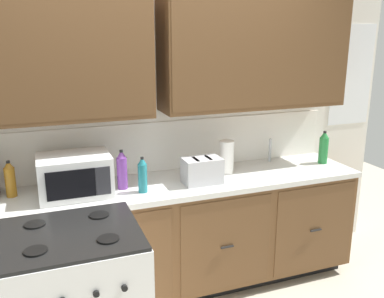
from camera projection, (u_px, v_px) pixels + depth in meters
The scene contains 10 objects.
wall_unit at pixel (154, 78), 3.09m from camera, with size 4.29×0.40×2.54m.
counter_run at pixel (165, 238), 3.23m from camera, with size 3.12×0.64×0.92m.
microwave at pixel (75, 175), 2.86m from camera, with size 0.48×0.37×0.28m.
toaster at pixel (202, 171), 3.10m from camera, with size 0.28×0.18×0.19m.
sink_faucet at pixel (270, 150), 3.62m from camera, with size 0.02×0.02×0.20m, color #B2B5BA.
paper_towel_roll at pixel (226, 157), 3.32m from camera, with size 0.12×0.12×0.26m, color white.
bottle_green at pixel (324, 148), 3.57m from camera, with size 0.08×0.08×0.28m.
bottle_amber at pixel (10, 179), 2.83m from camera, with size 0.07×0.07×0.25m.
bottle_violet at pixel (122, 170), 2.98m from camera, with size 0.07×0.07×0.29m.
bottle_teal at pixel (143, 175), 2.91m from camera, with size 0.06×0.06×0.26m.
Camera 1 is at (-0.82, -2.52, 1.99)m, focal length 39.43 mm.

